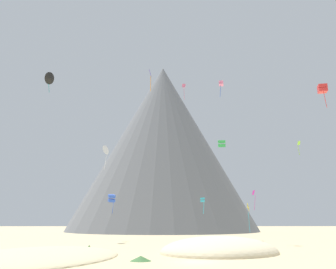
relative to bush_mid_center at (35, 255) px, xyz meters
The scene contains 21 objects.
ground_plane 17.84m from the bush_mid_center, 13.03° to the right, with size 400.00×400.00×0.00m, color #C6B284.
dune_foreground_left 0.42m from the bush_mid_center, 71.16° to the right, with size 25.54×16.99×1.96m, color #CCBA8E.
dune_foreground_right 22.20m from the bush_mid_center, 16.41° to the left, with size 14.60×16.44×4.18m, color beige.
bush_mid_center is the anchor object (origin of this frame).
bush_scatter_east 18.75m from the bush_mid_center, 17.63° to the left, with size 1.96×1.96×0.65m, color #568442.
bush_ridge_crest 12.15m from the bush_mid_center, 13.90° to the right, with size 2.21×2.21×0.51m, color #386633.
bush_low_patch 8.99m from the bush_mid_center, 60.76° to the left, with size 1.47×1.47×0.88m, color #568442.
bush_far_right 25.27m from the bush_mid_center, 19.75° to the left, with size 2.13×2.13×1.07m, color #568442.
rock_massif 100.78m from the bush_mid_center, 81.02° to the left, with size 87.75×87.75×64.59m.
kite_rainbow_high 52.88m from the bush_mid_center, 62.64° to the left, with size 0.85×0.48×3.90m.
kite_cyan_low 33.26m from the bush_mid_center, 49.01° to the left, with size 0.78×0.75×2.87m.
kite_blue_low 28.74m from the bush_mid_center, 80.84° to the left, with size 1.56×1.61×3.60m.
kite_lime_mid 52.78m from the bush_mid_center, 34.09° to the left, with size 0.49×0.77×2.84m.
kite_pink_high 50.38m from the bush_mid_center, 48.00° to the left, with size 1.09×1.14×3.61m.
kite_magenta_low 65.07m from the bush_mid_center, 54.14° to the left, with size 0.89×0.53×5.14m.
kite_black_high 41.86m from the bush_mid_center, 108.25° to the left, with size 1.97×2.62×4.25m.
kite_indigo_high 34.18m from the bush_mid_center, 53.58° to the left, with size 0.46×0.61×3.90m.
kite_white_mid 40.52m from the bush_mid_center, 87.66° to the left, with size 1.60×2.25×5.38m.
kite_green_mid 38.69m from the bush_mid_center, 43.49° to the left, with size 1.36×1.45×1.56m.
kite_yellow_low 47.19m from the bush_mid_center, 47.21° to the left, with size 1.16×2.07×6.07m.
kite_red_mid 49.81m from the bush_mid_center, 19.55° to the left, with size 1.60×1.60×3.98m.
Camera 1 is at (-3.39, -37.64, 4.13)m, focal length 38.49 mm.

